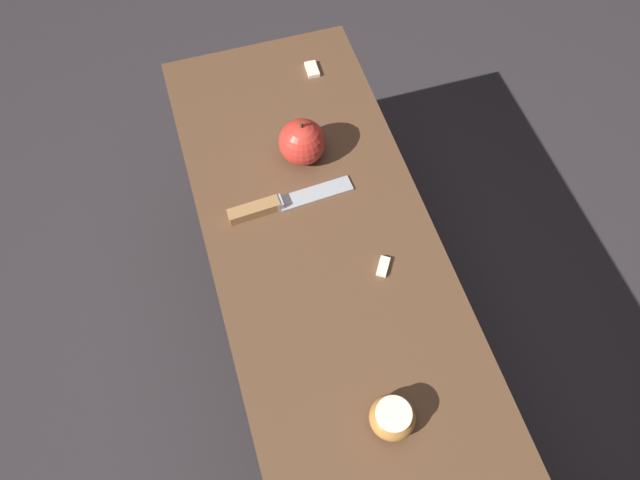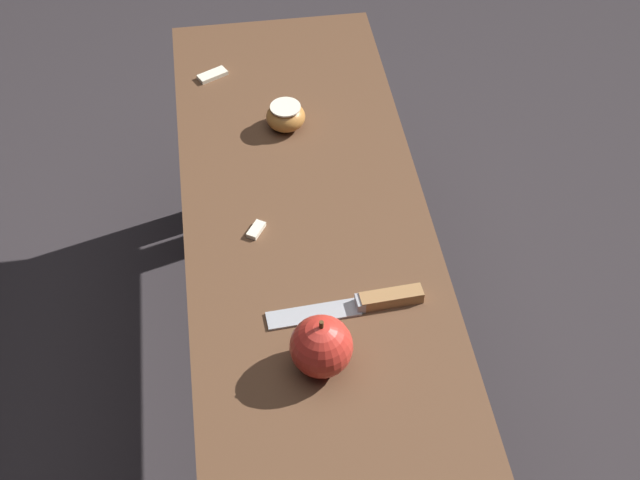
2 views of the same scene
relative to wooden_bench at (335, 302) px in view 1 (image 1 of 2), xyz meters
The scene contains 7 objects.
ground_plane 0.38m from the wooden_bench, ahead, with size 8.00×8.00×0.00m, color #2D282B.
wooden_bench is the anchor object (origin of this frame).
knife 0.21m from the wooden_bench, 159.08° to the right, with size 0.04×0.23×0.02m.
apple_whole 0.30m from the wooden_bench, behind, with size 0.09×0.09×0.10m.
apple_cut 0.27m from the wooden_bench, ahead, with size 0.07×0.07×0.05m.
apple_slice_near_knife 0.13m from the wooden_bench, 90.61° to the left, with size 0.04×0.03×0.01m.
apple_slice_center 0.49m from the wooden_bench, 168.31° to the left, with size 0.04×0.03×0.01m.
Camera 1 is at (0.43, -0.16, 1.42)m, focal length 35.00 mm.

